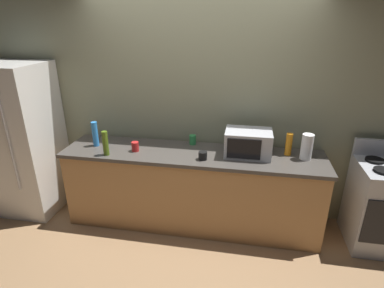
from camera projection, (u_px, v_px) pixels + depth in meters
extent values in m
plane|color=#93704C|center=(185.00, 244.00, 3.33)|extent=(8.00, 8.00, 0.00)
cube|color=gray|center=(198.00, 103.00, 3.55)|extent=(6.40, 0.10, 2.70)
cube|color=#B27F4C|center=(192.00, 190.00, 3.53)|extent=(2.80, 0.60, 0.86)
cube|color=#47423D|center=(192.00, 154.00, 3.36)|extent=(2.84, 0.64, 0.04)
cube|color=white|center=(23.00, 140.00, 3.69)|extent=(0.72, 0.70, 1.80)
cylinder|color=silver|center=(9.00, 145.00, 3.29)|extent=(0.02, 0.02, 1.10)
cube|color=#B7BABF|center=(382.00, 206.00, 3.19)|extent=(0.60, 0.60, 0.90)
cube|color=#B7BABF|center=(384.00, 148.00, 3.24)|extent=(0.60, 0.04, 0.18)
cylinder|color=black|center=(384.00, 171.00, 2.93)|extent=(0.18, 0.18, 0.02)
cylinder|color=black|center=(375.00, 160.00, 3.15)|extent=(0.18, 0.18, 0.02)
cube|color=#B7BABF|center=(248.00, 143.00, 3.25)|extent=(0.48, 0.34, 0.27)
cube|color=black|center=(244.00, 149.00, 3.10)|extent=(0.34, 0.01, 0.21)
cylinder|color=white|center=(307.00, 147.00, 3.15)|extent=(0.12, 0.12, 0.27)
cylinder|color=orange|center=(289.00, 144.00, 3.25)|extent=(0.07, 0.07, 0.24)
cylinder|color=#4C6B19|center=(105.00, 143.00, 3.25)|extent=(0.06, 0.06, 0.27)
cylinder|color=#338CE5|center=(95.00, 134.00, 3.48)|extent=(0.07, 0.07, 0.28)
cylinder|color=black|center=(203.00, 156.00, 3.17)|extent=(0.09, 0.09, 0.09)
cylinder|color=#2D8C47|center=(193.00, 140.00, 3.55)|extent=(0.08, 0.08, 0.11)
cylinder|color=red|center=(135.00, 147.00, 3.37)|extent=(0.08, 0.08, 0.10)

